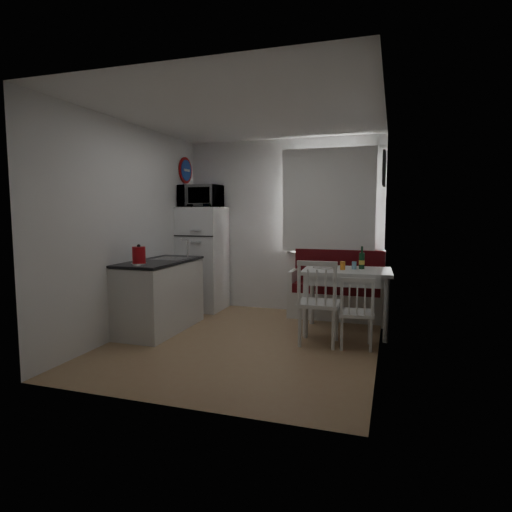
{
  "coord_description": "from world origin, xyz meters",
  "views": [
    {
      "loc": [
        1.62,
        -4.6,
        1.52
      ],
      "look_at": [
        -0.02,
        0.5,
        0.96
      ],
      "focal_mm": 30.0,
      "sensor_mm": 36.0,
      "label": 1
    }
  ],
  "objects": [
    {
      "name": "wall_front",
      "position": [
        0.0,
        -1.75,
        1.3
      ],
      "size": [
        3.0,
        0.02,
        2.6
      ],
      "primitive_type": "cube",
      "color": "white",
      "rests_on": "floor"
    },
    {
      "name": "drinking_glass_orange",
      "position": [
        1.03,
        0.71,
        0.85
      ],
      "size": [
        0.06,
        0.06,
        0.1
      ],
      "primitive_type": "cylinder",
      "color": "orange",
      "rests_on": "dining_table"
    },
    {
      "name": "microwave",
      "position": [
        -1.18,
        1.35,
        1.75
      ],
      "size": [
        0.6,
        0.41,
        0.33
      ],
      "primitive_type": "imported",
      "color": "white",
      "rests_on": "fridge"
    },
    {
      "name": "wall_sign",
      "position": [
        -1.47,
        1.45,
        2.15
      ],
      "size": [
        0.03,
        0.4,
        0.4
      ],
      "primitive_type": "cylinder",
      "rotation": [
        0.0,
        1.57,
        0.0
      ],
      "color": "#193E9A",
      "rests_on": "wall_left"
    },
    {
      "name": "wall_left",
      "position": [
        -1.5,
        0.0,
        1.3
      ],
      "size": [
        0.02,
        3.5,
        2.6
      ],
      "primitive_type": "cube",
      "color": "white",
      "rests_on": "floor"
    },
    {
      "name": "fridge",
      "position": [
        -1.18,
        1.4,
        0.79
      ],
      "size": [
        0.63,
        0.63,
        1.58
      ],
      "primitive_type": "cube",
      "color": "white",
      "rests_on": "floor"
    },
    {
      "name": "kitchen_counter",
      "position": [
        -1.2,
        0.16,
        0.46
      ],
      "size": [
        0.62,
        1.32,
        1.16
      ],
      "color": "silver",
      "rests_on": "floor"
    },
    {
      "name": "floor",
      "position": [
        0.0,
        0.0,
        0.0
      ],
      "size": [
        3.0,
        3.5,
        0.02
      ],
      "primitive_type": "cube",
      "color": "#A88159",
      "rests_on": "ground"
    },
    {
      "name": "picture_frame",
      "position": [
        1.48,
        1.1,
        2.05
      ],
      "size": [
        0.04,
        0.52,
        0.42
      ],
      "primitive_type": "cube",
      "color": "black",
      "rests_on": "wall_right"
    },
    {
      "name": "wall_right",
      "position": [
        1.5,
        0.0,
        1.3
      ],
      "size": [
        0.02,
        3.5,
        2.6
      ],
      "primitive_type": "cube",
      "color": "white",
      "rests_on": "floor"
    },
    {
      "name": "chair_left",
      "position": [
        0.83,
        0.09,
        0.61
      ],
      "size": [
        0.47,
        0.45,
        0.53
      ],
      "rotation": [
        0.0,
        0.0,
        0.02
      ],
      "color": "silver",
      "rests_on": "floor"
    },
    {
      "name": "chair_right",
      "position": [
        1.25,
        0.11,
        0.5
      ],
      "size": [
        0.42,
        0.4,
        0.44
      ],
      "rotation": [
        0.0,
        0.0,
        0.11
      ],
      "color": "silver",
      "rests_on": "floor"
    },
    {
      "name": "window",
      "position": [
        0.7,
        1.72,
        1.62
      ],
      "size": [
        1.22,
        0.06,
        1.47
      ],
      "primitive_type": "cube",
      "color": "silver",
      "rests_on": "wall_back"
    },
    {
      "name": "kettle",
      "position": [
        -1.15,
        -0.38,
        1.02
      ],
      "size": [
        0.18,
        0.18,
        0.24
      ],
      "primitive_type": "cylinder",
      "color": "#A30D13",
      "rests_on": "kitchen_counter"
    },
    {
      "name": "bench",
      "position": [
        0.88,
        1.51,
        0.32
      ],
      "size": [
        1.35,
        0.52,
        0.97
      ],
      "color": "silver",
      "rests_on": "floor"
    },
    {
      "name": "ceiling",
      "position": [
        0.0,
        0.0,
        2.6
      ],
      "size": [
        3.0,
        3.5,
        0.02
      ],
      "primitive_type": "cube",
      "color": "white",
      "rests_on": "wall_back"
    },
    {
      "name": "plate",
      "position": [
        0.78,
        0.78,
        0.81
      ],
      "size": [
        0.26,
        0.26,
        0.02
      ],
      "primitive_type": "cylinder",
      "color": "white",
      "rests_on": "dining_table"
    },
    {
      "name": "wine_bottle",
      "position": [
        1.25,
        0.86,
        0.94
      ],
      "size": [
        0.07,
        0.07,
        0.28
      ],
      "primitive_type": null,
      "color": "#143E21",
      "rests_on": "dining_table"
    },
    {
      "name": "drinking_glass_blue",
      "position": [
        1.16,
        0.81,
        0.85
      ],
      "size": [
        0.06,
        0.06,
        0.1
      ],
      "primitive_type": "cylinder",
      "color": "#79AFCE",
      "rests_on": "dining_table"
    },
    {
      "name": "wall_back",
      "position": [
        0.0,
        1.75,
        1.3
      ],
      "size": [
        3.0,
        0.02,
        2.6
      ],
      "primitive_type": "cube",
      "color": "white",
      "rests_on": "floor"
    },
    {
      "name": "curtain",
      "position": [
        0.7,
        1.65,
        1.68
      ],
      "size": [
        1.35,
        0.02,
        1.5
      ],
      "primitive_type": "cube",
      "color": "white",
      "rests_on": "wall_back"
    },
    {
      "name": "dining_table",
      "position": [
        1.08,
        0.76,
        0.71
      ],
      "size": [
        1.11,
        0.8,
        0.8
      ],
      "rotation": [
        0.0,
        0.0,
        0.05
      ],
      "color": "silver",
      "rests_on": "floor"
    }
  ]
}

